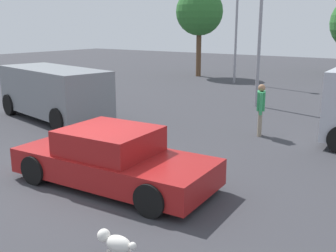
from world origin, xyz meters
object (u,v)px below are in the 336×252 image
at_px(dog, 116,242).
at_px(pedestrian, 261,106).
at_px(sedan_foreground, 113,159).
at_px(light_post_mid, 237,0).
at_px(suv_dark, 54,91).

distance_m(dog, pedestrian, 7.79).
bearing_deg(dog, sedan_foreground, -53.04).
bearing_deg(pedestrian, dog, 74.76).
bearing_deg(sedan_foreground, pedestrian, 75.73).
distance_m(dog, light_post_mid, 20.29).
distance_m(sedan_foreground, dog, 2.92).
xyz_separation_m(sedan_foreground, dog, (1.99, -2.11, -0.31)).
relative_size(dog, suv_dark, 0.13).
height_order(dog, suv_dark, suv_dark).
relative_size(sedan_foreground, dog, 6.70).
xyz_separation_m(sedan_foreground, suv_dark, (-6.11, 3.48, 0.46)).
relative_size(suv_dark, light_post_mid, 0.71).
distance_m(sedan_foreground, pedestrian, 5.69).
bearing_deg(dog, light_post_mid, -75.26).
xyz_separation_m(pedestrian, light_post_mid, (-6.14, 10.74, 3.86)).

